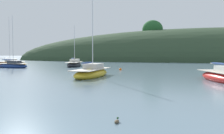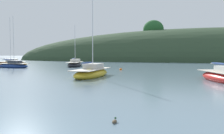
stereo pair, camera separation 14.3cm
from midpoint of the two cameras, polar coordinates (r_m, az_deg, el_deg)
name	(u,v)px [view 2 (the right image)]	position (r m, az deg, el deg)	size (l,w,h in m)	color
far_shoreline_hill	(216,61)	(88.94, 24.32, 1.41)	(150.00, 36.00, 26.45)	#2D422B
sailboat_grey_yawl	(9,64)	(56.40, -23.90, 0.77)	(7.88, 5.84, 10.94)	orange
sailboat_white_near	(92,73)	(27.61, -4.88, -1.45)	(3.55, 8.11, 10.40)	gold
sailboat_red_portside	(13,65)	(48.40, -23.14, 0.35)	(7.04, 3.13, 10.15)	navy
sailboat_teal_outer	(75,64)	(49.42, -9.04, 0.69)	(3.82, 8.04, 8.90)	#232328
mooring_buoy_channel	(121,69)	(38.09, 2.28, -0.60)	(0.44, 0.44, 0.54)	orange
duck_lone_right	(115,121)	(9.69, 1.06, -13.24)	(0.20, 0.43, 0.24)	brown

